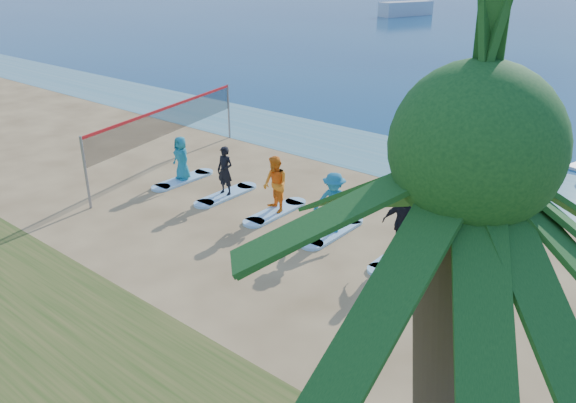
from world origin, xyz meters
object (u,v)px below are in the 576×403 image
Objects in this scene: student_0 at (181,158)px; surfboard_0 at (183,180)px; surfboard_1 at (226,195)px; student_4 at (402,224)px; surfboard_4 at (400,255)px; student_1 at (225,171)px; palm_tree at (475,154)px; surfboard_3 at (333,232)px; volleyball_net at (168,121)px; student_3 at (334,202)px; student_2 at (275,185)px; surfboard_2 at (275,212)px; boat_offshore_a at (405,16)px.

surfboard_0 is at bearing 0.00° from student_0.
surfboard_1 is 1.17× the size of student_4.
surfboard_0 and surfboard_4 have the same top height.
student_1 is at bearing 157.70° from student_4.
student_1 is at bearing 145.25° from palm_tree.
student_0 is 9.25m from surfboard_4.
surfboard_3 and surfboard_4 have the same top height.
surfboard_1 is 0.90m from student_1.
volleyball_net reaches higher than student_3.
surfboard_1 is 1.28× the size of student_1.
student_2 reaches higher than surfboard_0.
student_3 reaches higher than surfboard_1.
surfboard_4 is at bearing 22.38° from student_2.
student_3 is at bearing 157.70° from student_4.
volleyball_net is 4.01× the size of surfboard_4.
surfboard_1 is at bearing 0.00° from surfboard_0.
surfboard_3 is 1.00× the size of surfboard_4.
palm_tree is 3.36× the size of surfboard_4.
palm_tree is 3.36× the size of surfboard_1.
volleyball_net is 4.01× the size of surfboard_2.
surfboard_1 is 1.19× the size of student_2.
volleyball_net is 6.26m from student_2.
surfboard_0 is at bearing 156.09° from student_3.
surfboard_3 is at bearing -45.02° from boat_offshore_a.
volleyball_net reaches higher than student_0.
surfboard_3 is (33.73, -65.81, 0.04)m from boat_offshore_a.
volleyball_net is at bearing 169.25° from surfboard_1.
student_1 is at bearing 156.09° from student_3.
surfboard_0 is at bearing 173.90° from student_1.
student_2 reaches higher than surfboard_2.
surfboard_4 is (6.90, 0.00, -0.90)m from student_1.
surfboard_1 is at bearing -48.28° from boat_offshore_a.
palm_tree is 3.95× the size of student_3.
boat_offshore_a is at bearing 117.14° from surfboard_3.
surfboard_2 is 1.00× the size of surfboard_4.
student_0 is at bearing 180.00° from surfboard_3.
student_4 is at bearing -6.10° from student_1.
surfboard_1 is at bearing 180.00° from surfboard_3.
volleyball_net is at bearing 161.18° from student_0.
student_4 is at bearing 0.00° from surfboard_4.
student_0 is (26.83, -65.81, 0.91)m from boat_offshore_a.
student_1 is (29.13, -65.81, 0.95)m from boat_offshore_a.
student_4 reaches higher than surfboard_1.
surfboard_0 is 1.28× the size of student_1.
boat_offshore_a reaches higher than surfboard_1.
surfboard_0 is 0.86m from student_0.
surfboard_3 is at bearing 180.00° from surfboard_4.
student_4 is at bearing 0.00° from surfboard_0.
student_3 is at bearing 180.00° from surfboard_4.
volleyball_net is 4.72× the size of student_3.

